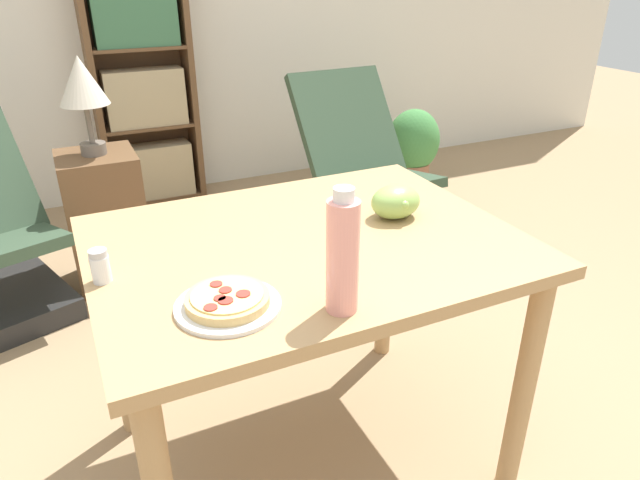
% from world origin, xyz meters
% --- Properties ---
extents(ground_plane, '(14.00, 14.00, 0.00)m').
position_xyz_m(ground_plane, '(0.00, 0.00, 0.00)').
color(ground_plane, '#9E7F5B').
extents(dining_table, '(1.10, 0.84, 0.76)m').
position_xyz_m(dining_table, '(-0.05, 0.06, 0.65)').
color(dining_table, tan).
rests_on(dining_table, ground_plane).
extents(pizza_on_plate, '(0.22, 0.22, 0.04)m').
position_xyz_m(pizza_on_plate, '(-0.33, -0.17, 0.77)').
color(pizza_on_plate, white).
rests_on(pizza_on_plate, dining_table).
extents(grape_bunch, '(0.15, 0.13, 0.09)m').
position_xyz_m(grape_bunch, '(0.24, 0.09, 0.81)').
color(grape_bunch, '#93BC5B').
rests_on(grape_bunch, dining_table).
extents(drink_bottle, '(0.07, 0.07, 0.27)m').
position_xyz_m(drink_bottle, '(-0.12, -0.27, 0.89)').
color(drink_bottle, pink).
rests_on(drink_bottle, dining_table).
extents(salt_shaker, '(0.04, 0.04, 0.08)m').
position_xyz_m(salt_shaker, '(-0.56, 0.06, 0.80)').
color(salt_shaker, white).
rests_on(salt_shaker, dining_table).
extents(lounge_chair_far, '(0.59, 0.79, 0.88)m').
position_xyz_m(lounge_chair_far, '(0.88, 1.39, 0.29)').
color(lounge_chair_far, black).
rests_on(lounge_chair_far, ground_plane).
extents(bookshelf, '(0.60, 0.24, 1.44)m').
position_xyz_m(bookshelf, '(-0.05, 2.48, 0.69)').
color(bookshelf, brown).
rests_on(bookshelf, ground_plane).
extents(side_table, '(0.34, 0.34, 0.64)m').
position_xyz_m(side_table, '(-0.45, 1.49, 0.32)').
color(side_table, brown).
rests_on(side_table, ground_plane).
extents(table_lamp, '(0.21, 0.21, 0.43)m').
position_xyz_m(table_lamp, '(-0.45, 1.49, 0.94)').
color(table_lamp, '#665B51').
rests_on(table_lamp, side_table).
extents(potted_plant_floor, '(0.36, 0.31, 0.56)m').
position_xyz_m(potted_plant_floor, '(1.52, 1.86, 0.30)').
color(potted_plant_floor, '#8E5B42').
rests_on(potted_plant_floor, ground_plane).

